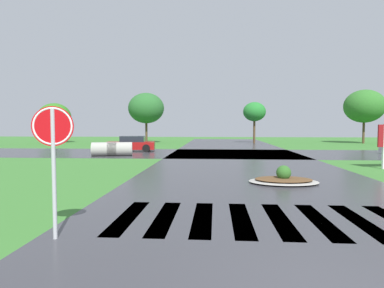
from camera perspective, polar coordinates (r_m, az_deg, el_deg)
The scene contains 8 objects.
asphalt_roadway at distance 14.23m, azimuth 10.19°, elevation -5.69°, with size 10.00×80.00×0.01m, color #35353A.
asphalt_cross_road at distance 25.92m, azimuth 7.44°, elevation -1.66°, with size 90.00×9.00×0.01m, color #35353A.
crosswalk_stripes at distance 8.05m, azimuth 15.11°, elevation -12.66°, with size 7.65×2.98×0.01m.
stop_sign at distance 6.74m, azimuth -23.14°, elevation 0.53°, with size 0.73×0.26×2.56m.
median_island at distance 13.00m, azimuth 15.73°, elevation -5.98°, with size 2.64×1.86×0.68m.
car_dark_suv at distance 28.53m, azimuth -10.60°, elevation -0.01°, with size 4.31×2.54×1.31m.
drainage_pipe_stack at distance 24.42m, azimuth -13.81°, elevation -0.87°, with size 3.03×1.61×0.99m.
background_treeline at distance 41.22m, azimuth 4.03°, elevation 6.00°, with size 43.43×5.78×6.65m.
Camera 1 is at (-1.51, -3.98, 2.19)m, focal length 30.47 mm.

